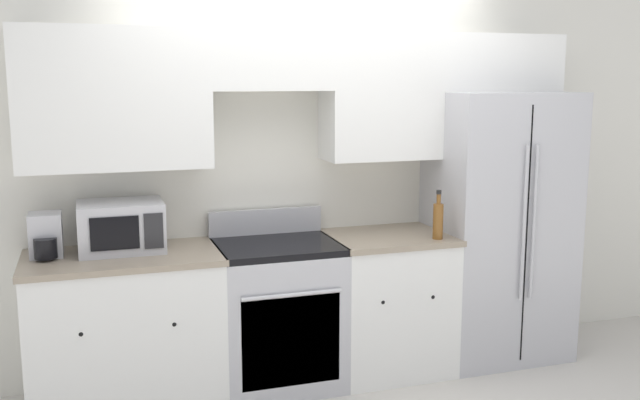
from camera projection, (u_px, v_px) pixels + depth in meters
ground_plane at (336, 397)px, 4.26m from camera, size 12.00×12.00×0.00m
wall_back at (309, 140)px, 4.55m from camera, size 8.00×0.39×2.60m
lower_cabinets_left at (126, 330)px, 4.10m from camera, size 1.10×0.64×0.90m
lower_cabinets_right at (387, 302)px, 4.61m from camera, size 0.76×0.64×0.90m
oven_range at (278, 313)px, 4.38m from camera, size 0.73×0.65×1.06m
refrigerator at (494, 225)px, 4.85m from camera, size 0.89×0.79×1.79m
microwave at (121, 226)px, 4.10m from camera, size 0.48×0.38×0.29m
bottle at (438, 220)px, 4.40m from camera, size 0.06×0.06×0.31m
paper_towel_holder at (46, 237)px, 3.96m from camera, size 0.18×0.26×0.24m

